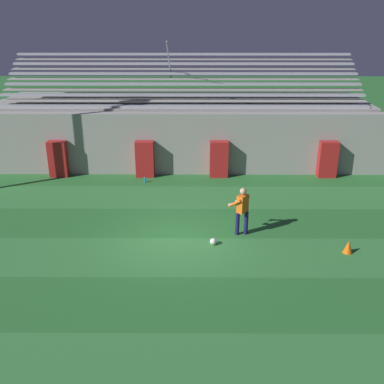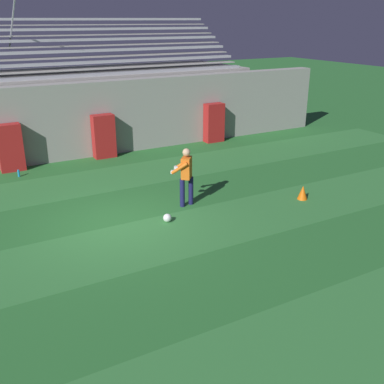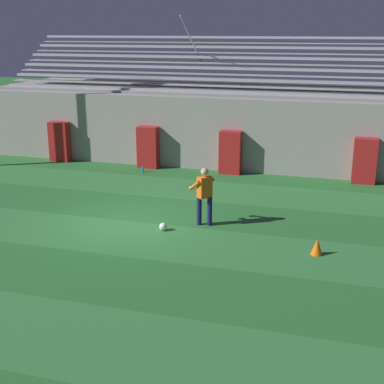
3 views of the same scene
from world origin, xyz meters
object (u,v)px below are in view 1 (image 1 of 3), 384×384
(padding_pillar_far_right, at_px, (328,159))
(goalkeeper, at_px, (242,208))
(padding_pillar_gate_right, at_px, (219,159))
(padding_pillar_gate_left, at_px, (145,159))
(soccer_ball, at_px, (213,242))
(padding_pillar_far_left, at_px, (58,159))
(traffic_cone, at_px, (348,247))
(water_bottle, at_px, (145,180))

(padding_pillar_far_right, height_order, goalkeeper, goalkeeper)
(padding_pillar_gate_right, bearing_deg, padding_pillar_gate_left, 180.00)
(padding_pillar_gate_left, xyz_separation_m, soccer_ball, (2.85, -6.45, -0.71))
(padding_pillar_far_left, xyz_separation_m, traffic_cone, (10.94, -6.95, -0.61))
(padding_pillar_gate_left, xyz_separation_m, padding_pillar_gate_right, (3.34, 0.00, 0.00))
(soccer_ball, bearing_deg, padding_pillar_gate_right, 85.66)
(padding_pillar_gate_right, xyz_separation_m, goalkeeper, (0.48, -5.69, 0.13))
(padding_pillar_far_right, height_order, traffic_cone, padding_pillar_far_right)
(traffic_cone, bearing_deg, padding_pillar_far_left, 147.57)
(padding_pillar_gate_right, height_order, soccer_ball, padding_pillar_gate_right)
(padding_pillar_far_left, bearing_deg, padding_pillar_gate_left, 0.00)
(goalkeeper, relative_size, soccer_ball, 7.59)
(goalkeeper, bearing_deg, padding_pillar_far_left, 143.64)
(padding_pillar_gate_left, bearing_deg, soccer_ball, -66.19)
(padding_pillar_far_right, relative_size, traffic_cone, 3.90)
(water_bottle, bearing_deg, padding_pillar_gate_left, 93.84)
(soccer_ball, xyz_separation_m, water_bottle, (-2.79, 5.66, 0.01))
(padding_pillar_gate_left, xyz_separation_m, padding_pillar_far_left, (-3.92, 0.00, 0.00))
(padding_pillar_far_left, distance_m, soccer_ball, 9.38)
(padding_pillar_far_right, bearing_deg, goalkeeper, -127.79)
(padding_pillar_gate_right, bearing_deg, goalkeeper, -85.22)
(padding_pillar_far_right, distance_m, soccer_ball, 8.43)
(padding_pillar_gate_right, distance_m, padding_pillar_far_left, 7.26)
(padding_pillar_far_left, xyz_separation_m, goalkeeper, (7.73, -5.69, 0.13))
(soccer_ball, distance_m, water_bottle, 6.31)
(padding_pillar_far_right, xyz_separation_m, traffic_cone, (-1.21, -6.95, -0.61))
(soccer_ball, height_order, traffic_cone, traffic_cone)
(goalkeeper, xyz_separation_m, soccer_ball, (-0.97, -0.76, -0.84))
(padding_pillar_gate_left, relative_size, goalkeeper, 0.98)
(padding_pillar_gate_right, xyz_separation_m, padding_pillar_far_right, (4.89, 0.00, 0.00))
(padding_pillar_gate_left, bearing_deg, water_bottle, -86.16)
(goalkeeper, height_order, water_bottle, goalkeeper)
(padding_pillar_gate_right, distance_m, traffic_cone, 7.89)
(padding_pillar_far_left, distance_m, padding_pillar_far_right, 12.15)
(padding_pillar_far_right, bearing_deg, traffic_cone, -99.83)
(padding_pillar_gate_left, xyz_separation_m, padding_pillar_far_right, (8.23, 0.00, 0.00))
(traffic_cone, bearing_deg, padding_pillar_gate_right, 117.92)
(padding_pillar_far_right, distance_m, goalkeeper, 7.20)
(goalkeeper, bearing_deg, padding_pillar_gate_right, 94.78)
(traffic_cone, height_order, water_bottle, traffic_cone)
(goalkeeper, bearing_deg, soccer_ball, -141.82)
(padding_pillar_far_left, xyz_separation_m, padding_pillar_far_right, (12.15, 0.00, 0.00))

